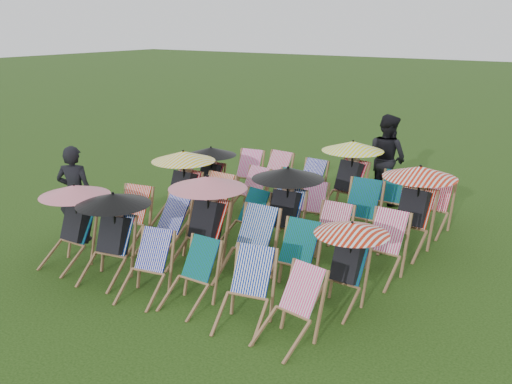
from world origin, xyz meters
The scene contains 33 objects.
ground centered at (0.00, 0.00, 0.00)m, with size 100.00×100.00×0.00m, color #17320B.
deckchair_0 centered at (-2.03, -2.16, 0.67)m, with size 1.07×1.11×1.26m.
deckchair_1 centered at (-1.17, -2.17, 0.67)m, with size 1.08×1.17×1.28m.
deckchair_2 centered at (-0.33, -2.33, 0.43)m, with size 0.71×0.89×0.87m.
deckchair_3 centered at (0.34, -2.18, 0.43)m, with size 0.57×0.79×0.85m.
deckchair_4 centered at (1.24, -2.20, 0.46)m, with size 0.76×0.94×0.91m.
deckchair_5 centered at (1.89, -2.24, 0.43)m, with size 0.70×0.88×0.87m.
deckchair_6 centered at (-1.92, -1.13, 0.47)m, with size 0.77×0.97×0.95m.
deckchair_7 centered at (-1.12, -1.12, 0.47)m, with size 0.73×0.94×0.95m.
deckchair_8 centered at (-0.33, -1.08, 0.75)m, with size 1.19×1.24×1.41m.
deckchair_9 centered at (0.51, -1.10, 0.51)m, with size 0.70×0.96×1.02m.
deckchair_10 centered at (1.25, -1.12, 0.48)m, with size 0.67×0.90×0.95m.
deckchair_11 centered at (2.04, -1.09, 0.61)m, with size 0.98×1.02×1.16m.
deckchair_12 centered at (-1.86, 0.14, 0.73)m, with size 1.16×1.21×1.38m.
deckchair_13 centered at (-1.12, 0.03, 0.51)m, with size 0.71×0.97×1.03m.
deckchair_14 centered at (-0.30, -0.02, 0.45)m, with size 0.73×0.91×0.89m.
deckchair_15 centered at (0.37, 0.11, 0.73)m, with size 1.17×1.24×1.39m.
deckchair_16 centered at (1.25, -0.01, 0.46)m, with size 0.64×0.87×0.91m.
deckchair_17 centered at (2.10, 0.02, 0.47)m, with size 0.65×0.89×0.95m.
deckchair_18 centered at (-2.09, 1.27, 0.64)m, with size 1.03×1.10×1.22m.
deckchair_19 centered at (-1.11, 1.24, 0.45)m, with size 0.71×0.90×0.91m.
deckchair_20 centered at (-0.34, 1.23, 0.48)m, with size 0.72×0.94×0.96m.
deckchair_21 centered at (0.30, 1.20, 0.41)m, with size 0.68×0.85×0.83m.
deckchair_22 centered at (1.22, 1.15, 0.51)m, with size 0.70×0.96×1.02m.
deckchair_23 centered at (2.11, 1.29, 0.75)m, with size 1.19×1.25×1.41m.
deckchair_24 centered at (-1.91, 2.32, 0.47)m, with size 0.74×0.94×0.94m.
deckchair_25 centered at (-1.27, 2.35, 0.49)m, with size 0.72×0.95×0.98m.
deckchair_26 centered at (-0.44, 2.40, 0.45)m, with size 0.66×0.88×0.91m.
deckchair_27 centered at (0.39, 2.48, 0.75)m, with size 1.20×1.27×1.42m.
deckchair_28 centered at (1.31, 2.41, 0.46)m, with size 0.62×0.86×0.92m.
deckchair_29 centered at (2.12, 2.38, 0.47)m, with size 0.67×0.91×0.95m.
person_left centered at (-2.81, -1.42, 0.83)m, with size 0.61×0.40×1.66m, color black.
person_rear centered at (0.78, 3.59, 0.92)m, with size 0.89×0.70×1.84m, color black.
Camera 1 is at (4.87, -7.40, 3.64)m, focal length 40.00 mm.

